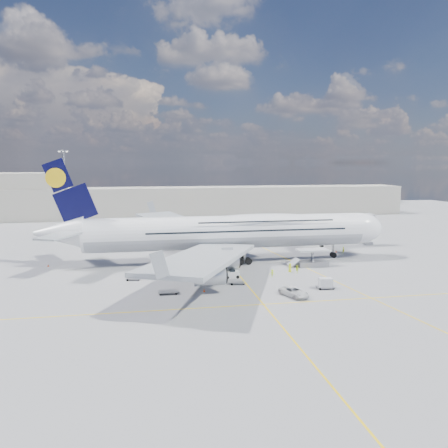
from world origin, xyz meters
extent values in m
plane|color=gray|center=(0.00, 0.00, 0.00)|extent=(300.00, 300.00, 0.00)
cube|color=yellow|center=(0.00, 0.00, 0.01)|extent=(0.25, 220.00, 0.01)
cube|color=yellow|center=(0.00, -20.00, 0.01)|extent=(120.00, 0.25, 0.01)
cube|color=yellow|center=(14.00, 10.00, 0.01)|extent=(14.16, 99.06, 0.01)
cylinder|color=white|center=(0.00, 10.00, 6.80)|extent=(62.00, 7.20, 7.20)
cylinder|color=#9EA0A5|center=(0.00, 10.00, 6.65)|extent=(60.76, 7.13, 7.13)
ellipsoid|color=white|center=(8.00, 10.00, 8.78)|extent=(36.00, 6.84, 3.76)
ellipsoid|color=white|center=(31.00, 10.00, 6.80)|extent=(11.52, 7.20, 7.20)
ellipsoid|color=black|center=(34.24, 10.00, 7.40)|extent=(3.84, 4.16, 1.44)
cone|color=white|center=(-35.50, 10.00, 7.60)|extent=(10.00, 6.84, 6.84)
cube|color=black|center=(-33.50, 10.00, 16.40)|extent=(11.02, 0.46, 14.61)
cylinder|color=yellow|center=(-35.60, 10.00, 18.90)|extent=(4.00, 0.60, 4.00)
cube|color=#999EA3|center=(-8.00, 30.00, 5.60)|extent=(25.49, 39.15, 3.35)
cube|color=#999EA3|center=(-8.00, -10.00, 5.60)|extent=(25.49, 39.15, 3.35)
cylinder|color=#B7BABF|center=(-3.00, 22.50, 3.20)|extent=(5.20, 3.50, 3.50)
cylinder|color=#B7BABF|center=(-7.50, 33.00, 3.20)|extent=(5.20, 3.50, 3.50)
cylinder|color=#B7BABF|center=(-3.00, -2.50, 3.20)|extent=(5.20, 3.50, 3.50)
cylinder|color=#B7BABF|center=(-7.50, -13.00, 3.20)|extent=(5.20, 3.50, 3.50)
cylinder|color=gray|center=(25.00, 10.00, 2.20)|extent=(0.44, 0.44, 3.80)
cylinder|color=black|center=(25.00, 10.00, 0.65)|extent=(1.30, 0.90, 1.30)
cylinder|color=gray|center=(0.00, 10.00, 2.20)|extent=(0.56, 0.56, 3.80)
cylinder|color=black|center=(0.00, 13.20, 0.75)|extent=(1.50, 0.90, 1.50)
cube|color=#B7B7BC|center=(25.00, 18.60, 7.10)|extent=(3.00, 10.00, 2.60)
cube|color=#B7B7BC|center=(33.00, 23.60, 7.10)|extent=(18.00, 3.00, 2.60)
cylinder|color=gray|center=(27.00, 21.60, 3.55)|extent=(0.80, 0.80, 7.10)
cylinder|color=black|center=(27.00, 21.60, 0.45)|extent=(0.90, 0.80, 0.90)
cylinder|color=gray|center=(41.00, 23.60, 3.55)|extent=(1.00, 1.00, 7.10)
cube|color=gray|center=(41.00, 23.60, 0.40)|extent=(2.00, 2.00, 0.80)
cylinder|color=#B7B7BC|center=(25.00, 14.80, 7.10)|extent=(3.60, 3.60, 2.80)
cube|color=silver|center=(17.00, 2.90, 3.50)|extent=(6.50, 3.20, 0.35)
cube|color=gray|center=(17.00, 2.90, 0.55)|extent=(6.50, 3.20, 1.10)
cube|color=gray|center=(17.00, 2.90, 2.05)|extent=(0.22, 1.99, 3.00)
cylinder|color=black|center=(14.40, 1.70, 0.35)|extent=(0.70, 0.30, 0.70)
cube|color=silver|center=(12.80, 2.90, 1.00)|extent=(2.16, 2.60, 1.60)
cylinder|color=gray|center=(-40.00, 45.00, 12.50)|extent=(0.70, 0.70, 25.00)
cube|color=gray|center=(-40.00, 45.00, 25.20)|extent=(3.00, 0.40, 0.60)
cube|color=#B2AD9E|center=(0.00, 95.00, 6.00)|extent=(180.00, 16.00, 12.00)
cube|color=#B2AD9E|center=(-70.00, 100.00, 9.00)|extent=(40.00, 22.00, 18.00)
cube|color=#193814|center=(40.00, 140.00, 4.00)|extent=(160.00, 6.00, 8.00)
cube|color=gray|center=(-14.38, -11.74, 0.39)|extent=(3.34, 1.83, 0.20)
cylinder|color=black|center=(-15.70, -12.40, 0.24)|extent=(0.49, 0.20, 0.49)
cylinder|color=black|center=(-13.05, -11.08, 0.24)|extent=(0.49, 0.20, 0.49)
cube|color=gray|center=(-20.41, -1.93, 0.31)|extent=(2.86, 1.89, 0.16)
cylinder|color=black|center=(-21.46, -2.46, 0.19)|extent=(0.39, 0.16, 0.39)
cylinder|color=black|center=(-19.35, -1.41, 0.19)|extent=(0.39, 0.16, 0.39)
cube|color=gray|center=(-10.17, -0.85, 0.40)|extent=(3.69, 2.40, 0.21)
cylinder|color=black|center=(-11.53, -1.53, 0.25)|extent=(0.50, 0.21, 0.50)
cylinder|color=black|center=(-8.80, -0.16, 0.25)|extent=(0.50, 0.21, 0.50)
cube|color=gray|center=(-18.28, 0.71, 0.32)|extent=(3.08, 2.22, 0.17)
cylinder|color=black|center=(-19.39, 0.15, 0.20)|extent=(0.41, 0.17, 0.41)
cylinder|color=black|center=(-17.17, 1.26, 0.20)|extent=(0.41, 0.17, 0.41)
cube|color=gray|center=(12.93, -13.74, 0.36)|extent=(3.20, 1.93, 0.18)
cylinder|color=black|center=(11.72, -14.35, 0.22)|extent=(0.45, 0.18, 0.45)
cylinder|color=black|center=(14.15, -13.14, 0.22)|extent=(0.45, 0.18, 0.45)
cube|color=silver|center=(12.93, -13.74, 1.17)|extent=(2.38, 1.75, 1.52)
cube|color=gray|center=(-1.70, -8.17, 0.32)|extent=(2.98, 2.01, 0.16)
cylinder|color=black|center=(-2.80, -8.72, 0.20)|extent=(0.40, 0.16, 0.40)
cylinder|color=black|center=(-0.61, -7.63, 0.20)|extent=(0.40, 0.16, 0.40)
cube|color=silver|center=(-1.79, -3.77, 0.69)|extent=(2.80, 1.35, 1.29)
cube|color=black|center=(-1.79, -3.77, 1.49)|extent=(1.02, 1.21, 0.50)
cylinder|color=black|center=(-2.78, -4.31, 0.32)|extent=(0.63, 0.25, 0.63)
cylinder|color=black|center=(-0.80, -3.22, 0.32)|extent=(0.63, 0.25, 0.63)
cube|color=gray|center=(-4.00, 23.82, 1.04)|extent=(7.18, 4.65, 2.07)
cube|color=silver|center=(-4.72, 23.82, 3.00)|extent=(5.56, 4.14, 2.28)
cube|color=silver|center=(-1.41, 23.82, 1.97)|extent=(2.57, 2.88, 1.66)
cube|color=black|center=(-0.68, 23.82, 2.17)|extent=(0.86, 2.00, 0.93)
cylinder|color=black|center=(-1.72, 22.63, 0.57)|extent=(1.14, 0.36, 1.14)
cylinder|color=black|center=(-6.28, 25.01, 0.57)|extent=(1.14, 0.36, 1.14)
cube|color=#FF4D0D|center=(-4.72, 23.82, 2.28)|extent=(5.62, 4.21, 0.52)
cube|color=gray|center=(-17.30, 36.50, 0.92)|extent=(6.35, 4.35, 1.83)
cube|color=silver|center=(-17.95, 36.50, 2.66)|extent=(4.95, 3.82, 2.02)
cube|color=silver|center=(-15.01, 36.50, 1.74)|extent=(2.34, 2.59, 1.47)
cube|color=black|center=(-14.37, 36.50, 1.93)|extent=(0.84, 1.74, 0.83)
cylinder|color=black|center=(-15.29, 35.44, 0.50)|extent=(1.01, 0.32, 1.01)
cylinder|color=black|center=(-19.32, 37.55, 0.50)|extent=(1.01, 0.32, 1.01)
imported|color=silver|center=(6.06, -16.96, 0.78)|extent=(4.53, 6.19, 1.56)
imported|color=#C7DC17|center=(29.57, 14.26, 0.78)|extent=(0.62, 0.46, 1.57)
imported|color=#C9EB18|center=(11.71, -2.56, 0.82)|extent=(1.01, 0.97, 1.64)
imported|color=#9FE317|center=(-13.62, 0.15, 0.81)|extent=(0.52, 1.00, 1.63)
imported|color=#EDFF1A|center=(10.67, -1.27, 0.91)|extent=(0.96, 1.06, 1.82)
imported|color=#B9E317|center=(5.98, -4.52, 0.77)|extent=(1.11, 0.83, 1.54)
cone|color=#FF4D0D|center=(28.22, 15.45, 0.27)|extent=(0.42, 0.42, 0.54)
cube|color=#FF4D0D|center=(28.22, 15.45, 0.01)|extent=(0.37, 0.37, 0.03)
cone|color=#FF4D0D|center=(-6.22, 30.15, 0.27)|extent=(0.43, 0.43, 0.55)
cube|color=#FF4D0D|center=(-6.22, 30.15, 0.01)|extent=(0.37, 0.37, 0.03)
cone|color=#FF4D0D|center=(-17.33, 27.23, 0.24)|extent=(0.38, 0.38, 0.49)
cube|color=#FF4D0D|center=(-17.33, 27.23, 0.01)|extent=(0.33, 0.33, 0.03)
cone|color=#FF4D0D|center=(-4.06, 3.83, 0.28)|extent=(0.44, 0.44, 0.56)
cube|color=#FF4D0D|center=(-4.06, 3.83, 0.01)|extent=(0.38, 0.38, 0.03)
cone|color=#FF4D0D|center=(-8.25, -11.79, 0.26)|extent=(0.40, 0.40, 0.51)
cube|color=#FF4D0D|center=(-8.25, -11.79, 0.01)|extent=(0.35, 0.35, 0.03)
cone|color=#FF4D0D|center=(-38.53, 12.26, 0.26)|extent=(0.41, 0.41, 0.52)
cube|color=#FF4D0D|center=(-38.53, 12.26, 0.01)|extent=(0.35, 0.35, 0.03)
camera|label=1|loc=(-17.65, -83.59, 21.92)|focal=35.00mm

